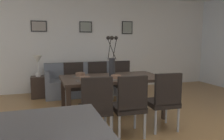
{
  "coord_description": "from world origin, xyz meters",
  "views": [
    {
      "loc": [
        -1.51,
        -2.93,
        1.42
      ],
      "look_at": [
        -0.2,
        1.1,
        0.83
      ],
      "focal_mm": 35.7,
      "sensor_mm": 36.0,
      "label": 1
    }
  ],
  "objects_px": {
    "bowl_far_left": "(116,77)",
    "sofa": "(83,83)",
    "dining_chair_mid_right": "(122,79)",
    "framed_picture_left": "(39,26)",
    "table_lamp": "(38,61)",
    "dining_chair_near_left": "(96,105)",
    "framed_picture_center": "(86,27)",
    "centerpiece_vase": "(112,61)",
    "bowl_near_left": "(85,78)",
    "dining_chair_far_right": "(99,81)",
    "dining_table": "(112,81)",
    "framed_picture_right": "(127,28)",
    "bowl_near_right": "(80,74)",
    "dining_chair_far_left": "(130,103)",
    "side_table": "(39,87)",
    "dining_chair_near_right": "(75,82)",
    "dining_chair_mid_left": "(164,99)"
  },
  "relations": [
    {
      "from": "dining_chair_far_right",
      "to": "table_lamp",
      "type": "relative_size",
      "value": 1.8
    },
    {
      "from": "dining_chair_mid_right",
      "to": "framed_picture_left",
      "type": "distance_m",
      "value": 2.58
    },
    {
      "from": "dining_chair_near_left",
      "to": "framed_picture_right",
      "type": "relative_size",
      "value": 2.5
    },
    {
      "from": "centerpiece_vase",
      "to": "dining_chair_mid_left",
      "type": "bearing_deg",
      "value": -57.17
    },
    {
      "from": "bowl_near_left",
      "to": "bowl_near_right",
      "type": "relative_size",
      "value": 1.0
    },
    {
      "from": "side_table",
      "to": "framed_picture_center",
      "type": "xyz_separation_m",
      "value": [
        1.29,
        0.5,
        1.49
      ]
    },
    {
      "from": "dining_chair_mid_left",
      "to": "bowl_near_right",
      "type": "relative_size",
      "value": 5.41
    },
    {
      "from": "dining_table",
      "to": "dining_chair_far_right",
      "type": "distance_m",
      "value": 0.89
    },
    {
      "from": "bowl_near_right",
      "to": "bowl_far_left",
      "type": "bearing_deg",
      "value": -39.27
    },
    {
      "from": "framed_picture_center",
      "to": "framed_picture_right",
      "type": "relative_size",
      "value": 0.94
    },
    {
      "from": "dining_chair_far_right",
      "to": "dining_chair_mid_right",
      "type": "xyz_separation_m",
      "value": [
        0.55,
        0.01,
        0.0
      ]
    },
    {
      "from": "dining_chair_near_left",
      "to": "framed_picture_right",
      "type": "distance_m",
      "value": 3.84
    },
    {
      "from": "dining_chair_near_left",
      "to": "dining_chair_far_right",
      "type": "relative_size",
      "value": 1.0
    },
    {
      "from": "centerpiece_vase",
      "to": "dining_table",
      "type": "bearing_deg",
      "value": -124.65
    },
    {
      "from": "bowl_near_right",
      "to": "table_lamp",
      "type": "bearing_deg",
      "value": 114.96
    },
    {
      "from": "dining_chair_far_left",
      "to": "sofa",
      "type": "xyz_separation_m",
      "value": [
        -0.16,
        2.77,
        -0.23
      ]
    },
    {
      "from": "sofa",
      "to": "table_lamp",
      "type": "height_order",
      "value": "table_lamp"
    },
    {
      "from": "table_lamp",
      "to": "framed_picture_center",
      "type": "height_order",
      "value": "framed_picture_center"
    },
    {
      "from": "table_lamp",
      "to": "dining_chair_near_left",
      "type": "bearing_deg",
      "value": -74.08
    },
    {
      "from": "bowl_near_left",
      "to": "sofa",
      "type": "bearing_deg",
      "value": 80.52
    },
    {
      "from": "dining_chair_far_left",
      "to": "bowl_near_right",
      "type": "relative_size",
      "value": 5.41
    },
    {
      "from": "framed_picture_left",
      "to": "framed_picture_right",
      "type": "relative_size",
      "value": 1.07
    },
    {
      "from": "centerpiece_vase",
      "to": "sofa",
      "type": "xyz_separation_m",
      "value": [
        -0.2,
        1.84,
        -0.74
      ]
    },
    {
      "from": "dining_chair_near_right",
      "to": "dining_chair_mid_left",
      "type": "bearing_deg",
      "value": -57.84
    },
    {
      "from": "sofa",
      "to": "side_table",
      "type": "bearing_deg",
      "value": -179.04
    },
    {
      "from": "side_table",
      "to": "framed_picture_right",
      "type": "height_order",
      "value": "framed_picture_right"
    },
    {
      "from": "table_lamp",
      "to": "dining_chair_mid_right",
      "type": "bearing_deg",
      "value": -27.19
    },
    {
      "from": "dining_chair_far_left",
      "to": "sofa",
      "type": "height_order",
      "value": "dining_chair_far_left"
    },
    {
      "from": "dining_table",
      "to": "side_table",
      "type": "distance_m",
      "value": 2.27
    },
    {
      "from": "bowl_far_left",
      "to": "sofa",
      "type": "distance_m",
      "value": 2.13
    },
    {
      "from": "dining_chair_far_left",
      "to": "side_table",
      "type": "distance_m",
      "value": 3.03
    },
    {
      "from": "dining_chair_near_left",
      "to": "sofa",
      "type": "bearing_deg",
      "value": 83.22
    },
    {
      "from": "dining_chair_near_left",
      "to": "bowl_near_left",
      "type": "height_order",
      "value": "dining_chair_near_left"
    },
    {
      "from": "dining_table",
      "to": "bowl_far_left",
      "type": "distance_m",
      "value": 0.25
    },
    {
      "from": "dining_chair_near_left",
      "to": "table_lamp",
      "type": "bearing_deg",
      "value": 105.92
    },
    {
      "from": "dining_chair_far_left",
      "to": "sofa",
      "type": "bearing_deg",
      "value": 93.36
    },
    {
      "from": "table_lamp",
      "to": "framed_picture_left",
      "type": "relative_size",
      "value": 1.3
    },
    {
      "from": "table_lamp",
      "to": "framed_picture_left",
      "type": "height_order",
      "value": "framed_picture_left"
    },
    {
      "from": "dining_chair_far_right",
      "to": "dining_chair_near_left",
      "type": "bearing_deg",
      "value": -105.94
    },
    {
      "from": "dining_chair_far_right",
      "to": "sofa",
      "type": "bearing_deg",
      "value": 100.47
    },
    {
      "from": "bowl_far_left",
      "to": "framed_picture_left",
      "type": "bearing_deg",
      "value": 115.63
    },
    {
      "from": "dining_chair_near_right",
      "to": "dining_chair_far_right",
      "type": "bearing_deg",
      "value": -1.44
    },
    {
      "from": "dining_chair_near_right",
      "to": "framed_picture_center",
      "type": "distance_m",
      "value": 1.97
    },
    {
      "from": "side_table",
      "to": "framed_picture_left",
      "type": "height_order",
      "value": "framed_picture_left"
    },
    {
      "from": "framed_picture_center",
      "to": "dining_chair_mid_right",
      "type": "bearing_deg",
      "value": -69.59
    },
    {
      "from": "bowl_far_left",
      "to": "sofa",
      "type": "xyz_separation_m",
      "value": [
        -0.2,
        2.06,
        -0.5
      ]
    },
    {
      "from": "dining_table",
      "to": "side_table",
      "type": "bearing_deg",
      "value": 125.2
    },
    {
      "from": "bowl_near_right",
      "to": "dining_table",
      "type": "bearing_deg",
      "value": -22.23
    },
    {
      "from": "dining_chair_far_left",
      "to": "side_table",
      "type": "bearing_deg",
      "value": 114.48
    },
    {
      "from": "sofa",
      "to": "framed_picture_center",
      "type": "relative_size",
      "value": 5.49
    }
  ]
}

